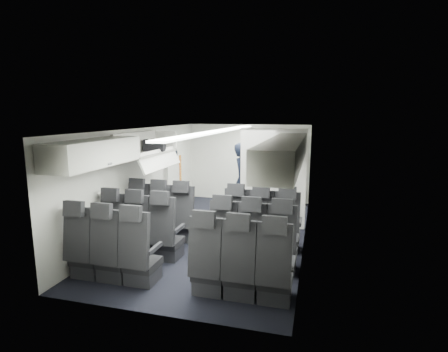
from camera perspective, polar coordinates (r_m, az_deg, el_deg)
The scene contains 14 objects.
cabin_shell at distance 6.97m, azimuth -0.86°, elevation -0.77°, with size 3.41×6.01×2.16m.
seat_row_front at distance 6.66m, azimuth -2.11°, elevation -7.72°, with size 3.33×0.56×1.24m.
seat_row_mid at distance 5.85m, azimuth -4.76°, elevation -10.31°, with size 3.33×0.56×1.24m.
seat_row_rear at distance 5.08m, azimuth -8.30°, elevation -13.68°, with size 3.33×0.56×1.24m.
overhead_bin_left_rear at distance 5.67m, azimuth -20.45°, elevation 3.58°, with size 0.53×1.80×0.40m.
overhead_bin_left_front_open at distance 7.19m, azimuth -12.58°, elevation 4.26°, with size 0.64×1.70×0.72m.
overhead_bin_right_rear at distance 4.65m, azimuth 9.00°, elevation 2.77°, with size 0.53×1.80×0.40m.
overhead_bin_right_front at distance 6.38m, azimuth 10.72°, elevation 4.71°, with size 0.53×1.70×0.40m.
bulkhead_partition at distance 7.56m, azimuth 7.98°, elevation -0.38°, with size 1.40×0.15×2.13m.
galley_unit at distance 9.47m, azimuth 9.25°, elevation 0.94°, with size 0.85×0.52×1.90m.
boarding_door at distance 8.99m, azimuth -8.20°, elevation 0.51°, with size 0.12×1.27×1.86m.
flight_attendant at distance 8.22m, azimuth 3.06°, elevation -0.75°, with size 0.65×0.43×1.78m, color black.
carry_on_bag at distance 7.39m, azimuth -11.24°, elevation 4.91°, with size 0.41×0.29×0.25m, color black.
papers at distance 8.10m, azimuth 4.32°, elevation 0.55°, with size 0.22×0.02×0.15m, color white.
Camera 1 is at (1.88, -6.58, 2.45)m, focal length 28.00 mm.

